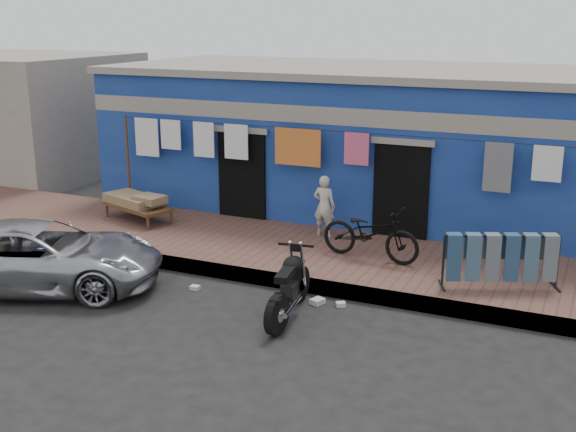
% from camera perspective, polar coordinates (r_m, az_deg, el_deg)
% --- Properties ---
extents(ground, '(80.00, 80.00, 0.00)m').
position_cam_1_polar(ground, '(11.10, -4.30, -8.28)').
color(ground, black).
rests_on(ground, ground).
extents(sidewalk, '(28.00, 3.00, 0.25)m').
position_cam_1_polar(sidewalk, '(13.58, 1.74, -3.13)').
color(sidewalk, brown).
rests_on(sidewalk, ground).
extents(curb, '(28.00, 0.10, 0.25)m').
position_cam_1_polar(curb, '(12.33, -0.87, -5.11)').
color(curb, gray).
rests_on(curb, ground).
extents(building, '(12.20, 5.20, 3.36)m').
position_cam_1_polar(building, '(16.85, 7.04, 5.93)').
color(building, navy).
rests_on(building, ground).
extents(neighbor_left, '(6.00, 5.00, 3.40)m').
position_cam_1_polar(neighbor_left, '(22.66, -20.75, 7.55)').
color(neighbor_left, '#9E9384').
rests_on(neighbor_left, ground).
extents(clothesline, '(10.06, 0.06, 2.10)m').
position_cam_1_polar(clothesline, '(14.56, 0.88, 5.06)').
color(clothesline, brown).
rests_on(clothesline, sidewalk).
extents(car, '(4.57, 3.39, 1.17)m').
position_cam_1_polar(car, '(12.86, -19.05, -2.93)').
color(car, '#ADADB2').
rests_on(car, ground).
extents(seated_person, '(0.44, 0.30, 1.23)m').
position_cam_1_polar(seated_person, '(14.20, 2.88, 0.80)').
color(seated_person, beige).
rests_on(seated_person, sidewalk).
extents(bicycle, '(1.90, 0.85, 1.19)m').
position_cam_1_polar(bicycle, '(12.92, 6.56, -0.87)').
color(bicycle, black).
rests_on(bicycle, sidewalk).
extents(motorcycle, '(1.09, 1.80, 1.04)m').
position_cam_1_polar(motorcycle, '(11.01, 0.02, -5.50)').
color(motorcycle, black).
rests_on(motorcycle, ground).
extents(charpoy, '(2.16, 1.81, 0.57)m').
position_cam_1_polar(charpoy, '(15.68, -11.75, 0.67)').
color(charpoy, brown).
rests_on(charpoy, sidewalk).
extents(jeans_rack, '(2.20, 1.77, 0.92)m').
position_cam_1_polar(jeans_rack, '(12.03, 16.45, -3.35)').
color(jeans_rack, black).
rests_on(jeans_rack, sidewalk).
extents(litter_a, '(0.16, 0.12, 0.07)m').
position_cam_1_polar(litter_a, '(12.36, -7.36, -5.64)').
color(litter_a, silver).
rests_on(litter_a, ground).
extents(litter_b, '(0.19, 0.17, 0.07)m').
position_cam_1_polar(litter_b, '(11.61, 4.18, -6.98)').
color(litter_b, silver).
rests_on(litter_b, ground).
extents(litter_c, '(0.23, 0.26, 0.09)m').
position_cam_1_polar(litter_c, '(11.69, 2.33, -6.75)').
color(litter_c, silver).
rests_on(litter_c, ground).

